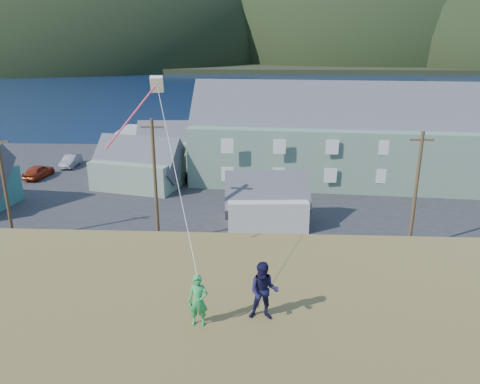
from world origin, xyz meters
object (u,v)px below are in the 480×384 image
(kite_flyer_green, at_px, (198,301))
(kite_flyer_navy, at_px, (264,291))
(shed_palegreen_far, at_px, (176,144))
(lodge, at_px, (364,137))
(shed_white, at_px, (267,201))
(wharf, at_px, (199,136))
(shed_palegreen_near, at_px, (138,165))

(kite_flyer_green, relative_size, kite_flyer_navy, 0.87)
(shed_palegreen_far, bearing_deg, lodge, -20.14)
(shed_white, bearing_deg, kite_flyer_navy, -94.77)
(lodge, xyz_separation_m, shed_white, (-10.19, -12.90, -2.78))
(lodge, height_order, shed_white, lodge)
(lodge, xyz_separation_m, kite_flyer_green, (-12.32, -37.76, 3.07))
(wharf, xyz_separation_m, shed_white, (10.08, -34.12, 1.65))
(kite_flyer_green, bearing_deg, shed_palegreen_near, 111.59)
(lodge, relative_size, kite_flyer_green, 24.32)
(shed_palegreen_near, bearing_deg, shed_white, -22.28)
(shed_palegreen_far, distance_m, kite_flyer_navy, 45.54)
(shed_palegreen_near, bearing_deg, kite_flyer_navy, -55.60)
(lodge, distance_m, shed_palegreen_near, 23.66)
(lodge, relative_size, shed_white, 5.18)
(wharf, relative_size, lodge, 0.71)
(lodge, distance_m, shed_white, 16.67)
(shed_palegreen_near, distance_m, kite_flyer_navy, 36.77)
(shed_white, bearing_deg, lodge, 47.70)
(wharf, relative_size, kite_flyer_navy, 14.96)
(shed_white, distance_m, kite_flyer_green, 25.63)
(shed_palegreen_near, bearing_deg, shed_palegreen_far, 91.47)
(wharf, bearing_deg, kite_flyer_navy, -80.55)
(wharf, xyz_separation_m, shed_palegreen_near, (-3.02, -24.56, 1.96))
(shed_white, bearing_deg, kite_flyer_green, -98.89)
(lodge, height_order, kite_flyer_green, lodge)
(wharf, relative_size, shed_white, 3.65)
(shed_palegreen_near, height_order, shed_white, shed_palegreen_near)
(wharf, distance_m, kite_flyer_navy, 59.87)
(shed_palegreen_far, bearing_deg, kite_flyer_green, -81.63)
(shed_white, bearing_deg, wharf, 102.47)
(shed_palegreen_near, xyz_separation_m, kite_flyer_navy, (12.77, -34.02, 5.66))
(kite_flyer_navy, bearing_deg, shed_palegreen_near, 114.00)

